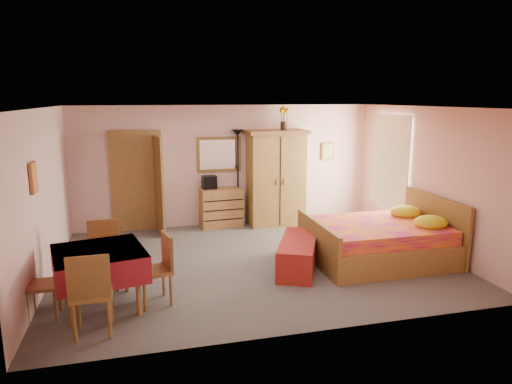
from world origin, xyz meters
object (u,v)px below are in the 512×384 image
object	(u,v)px
bed	(378,230)
chair_south	(92,292)
bench	(298,254)
wardrobe	(276,178)
chair_west	(42,284)
chair_north	(104,256)
wall_mirror	(219,154)
stereo	(209,182)
dining_table	(101,279)
sunflower_vase	(284,118)
floor_lamp	(238,178)
chest_of_drawers	(221,207)
chair_east	(154,270)

from	to	relation	value
bed	chair_south	world-z (taller)	bed
bench	wardrobe	bearing A→B (deg)	81.11
chair_west	bench	bearing A→B (deg)	103.26
wardrobe	chair_north	world-z (taller)	wardrobe
wall_mirror	stereo	xyz separation A→B (m)	(-0.25, -0.18, -0.57)
wall_mirror	dining_table	xyz separation A→B (m)	(-2.24, -3.71, -1.14)
sunflower_vase	wardrobe	bearing A→B (deg)	-176.09
floor_lamp	chair_north	distance (m)	3.94
bench	chair_west	bearing A→B (deg)	-167.83
bed	sunflower_vase	bearing A→B (deg)	108.67
sunflower_vase	bench	bearing A→B (deg)	-102.30
sunflower_vase	dining_table	distance (m)	5.31
stereo	wardrobe	size ratio (longest dim) A/B	0.14
wall_mirror	wardrobe	bearing A→B (deg)	-14.99
sunflower_vase	bed	bearing A→B (deg)	-71.66
chair_north	chair_south	bearing A→B (deg)	88.13
wall_mirror	dining_table	distance (m)	4.48
sunflower_vase	dining_table	xyz separation A→B (m)	(-3.60, -3.40, -1.92)
dining_table	stereo	bearing A→B (deg)	60.61
chair_west	chair_south	bearing A→B (deg)	49.23
chest_of_drawers	wardrobe	size ratio (longest dim) A/B	0.43
wall_mirror	chair_east	xyz separation A→B (m)	(-1.55, -3.73, -1.07)
stereo	bench	bearing A→B (deg)	-69.93
chair_west	chair_east	size ratio (longest dim) A/B	0.92
chair_north	chair_east	world-z (taller)	chair_north
bed	chair_north	distance (m)	4.47
chair_south	dining_table	bearing A→B (deg)	85.53
floor_lamp	bed	bearing A→B (deg)	-56.85
dining_table	chair_east	xyz separation A→B (m)	(0.69, -0.02, 0.07)
chest_of_drawers	sunflower_vase	size ratio (longest dim) A/B	1.78
sunflower_vase	chair_south	bearing A→B (deg)	-131.94
chair_south	bench	bearing A→B (deg)	23.62
chest_of_drawers	bench	world-z (taller)	chest_of_drawers
floor_lamp	bed	world-z (taller)	floor_lamp
bed	chair_south	distance (m)	4.73
sunflower_vase	chair_west	size ratio (longest dim) A/B	0.57
chair_south	chair_north	size ratio (longest dim) A/B	1.05
wardrobe	chair_west	bearing A→B (deg)	-142.20
chest_of_drawers	chair_south	world-z (taller)	chair_south
bench	chair_east	size ratio (longest dim) A/B	1.54
floor_lamp	sunflower_vase	size ratio (longest dim) A/B	4.17
bed	floor_lamp	bearing A→B (deg)	123.47
stereo	dining_table	xyz separation A→B (m)	(-1.99, -3.53, -0.58)
floor_lamp	chair_west	bearing A→B (deg)	-132.18
chair_south	chair_north	world-z (taller)	chair_south
chest_of_drawers	stereo	size ratio (longest dim) A/B	3.00
chair_east	wall_mirror	bearing A→B (deg)	-35.51
dining_table	chest_of_drawers	bearing A→B (deg)	57.42
dining_table	chair_west	distance (m)	0.70
bed	chair_north	xyz separation A→B (m)	(-4.47, -0.07, -0.04)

